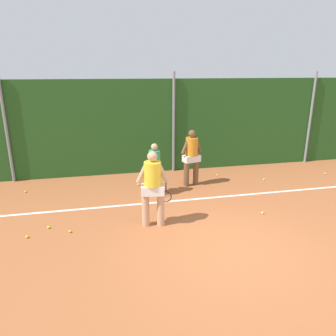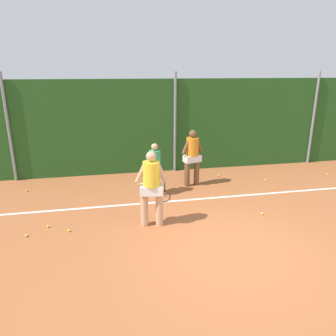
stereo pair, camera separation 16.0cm
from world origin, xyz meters
TOP-DOWN VIEW (x-y plane):
  - ground_plane at (0.00, 1.74)m, footprint 30.58×30.58m
  - hedge_fence_backdrop at (0.00, 5.92)m, footprint 19.88×0.25m
  - fence_post_left at (-5.73, 5.75)m, footprint 0.10×0.10m
  - fence_post_center at (0.00, 5.75)m, footprint 0.10×0.10m
  - fence_post_right at (5.73, 5.75)m, footprint 0.10×0.10m
  - court_baseline_paint at (0.00, 2.86)m, footprint 14.53×0.10m
  - player_foreground_near at (-1.52, 1.50)m, footprint 0.86×0.42m
  - player_midcourt at (-1.12, 3.52)m, footprint 0.46×0.72m
  - player_backcourt_far at (0.21, 4.07)m, footprint 0.77×0.46m
  - tennis_ball_0 at (-1.54, 4.41)m, footprint 0.07×0.07m
  - tennis_ball_2 at (2.86, 3.96)m, footprint 0.07×0.07m
  - tennis_ball_3 at (-5.13, 4.53)m, footprint 0.07×0.07m
  - tennis_ball_5 at (1.43, 4.76)m, footprint 0.07×0.07m
  - tennis_ball_6 at (-4.50, 1.49)m, footprint 0.07×0.07m
  - tennis_ball_7 at (-4.07, 1.87)m, footprint 0.07×0.07m
  - tennis_ball_8 at (-3.54, 1.54)m, footprint 0.07×0.07m
  - tennis_ball_9 at (1.47, 1.49)m, footprint 0.07×0.07m
  - tennis_ball_10 at (5.43, 4.08)m, footprint 0.07×0.07m

SIDE VIEW (x-z plane):
  - ground_plane at x=0.00m, z-range 0.00..0.00m
  - court_baseline_paint at x=0.00m, z-range 0.00..0.01m
  - tennis_ball_0 at x=-1.54m, z-range 0.00..0.07m
  - tennis_ball_2 at x=2.86m, z-range 0.00..0.07m
  - tennis_ball_3 at x=-5.13m, z-range 0.00..0.07m
  - tennis_ball_5 at x=1.43m, z-range 0.00..0.07m
  - tennis_ball_6 at x=-4.50m, z-range 0.00..0.07m
  - tennis_ball_7 at x=-4.07m, z-range 0.00..0.07m
  - tennis_ball_8 at x=-3.54m, z-range 0.00..0.07m
  - tennis_ball_9 at x=1.47m, z-range 0.00..0.07m
  - tennis_ball_10 at x=5.43m, z-range 0.00..0.07m
  - player_midcourt at x=-1.12m, z-range 0.10..1.72m
  - player_backcourt_far at x=0.21m, z-range 0.12..2.00m
  - player_foreground_near at x=-1.52m, z-range 0.12..2.03m
  - hedge_fence_backdrop at x=0.00m, z-range 0.00..3.43m
  - fence_post_left at x=-5.73m, z-range 0.00..3.69m
  - fence_post_center at x=0.00m, z-range 0.00..3.69m
  - fence_post_right at x=5.73m, z-range 0.00..3.69m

